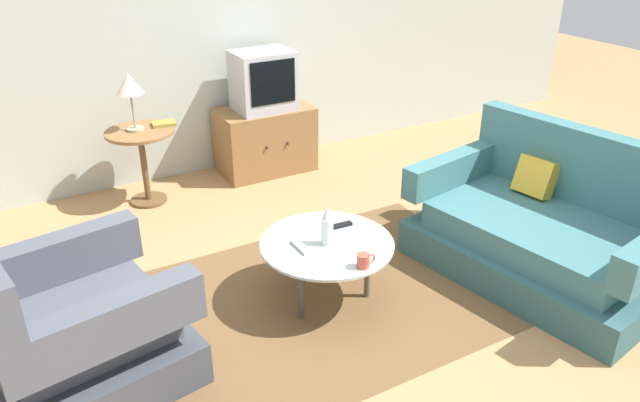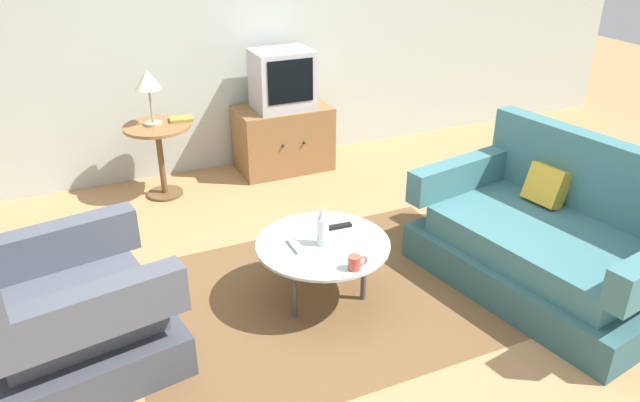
{
  "view_description": "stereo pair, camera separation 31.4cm",
  "coord_description": "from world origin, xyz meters",
  "px_view_note": "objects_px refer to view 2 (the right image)",
  "views": [
    {
      "loc": [
        -1.64,
        -2.59,
        2.26
      ],
      "look_at": [
        0.04,
        0.4,
        0.55
      ],
      "focal_mm": 34.13,
      "sensor_mm": 36.0,
      "label": 1
    },
    {
      "loc": [
        -1.36,
        -2.73,
        2.26
      ],
      "look_at": [
        0.04,
        0.4,
        0.55
      ],
      "focal_mm": 34.13,
      "sensor_mm": 36.0,
      "label": 2
    }
  ],
  "objects_px": {
    "tv_stand": "(283,138)",
    "vase": "(323,226)",
    "coffee_table": "(323,247)",
    "tv_remote_silver": "(296,246)",
    "book": "(181,119)",
    "side_table": "(159,145)",
    "couch": "(551,242)",
    "tv_remote_dark": "(338,227)",
    "table_lamp": "(148,82)",
    "mug": "(355,263)",
    "television": "(282,79)",
    "armchair": "(65,318)"
  },
  "relations": [
    {
      "from": "tv_remote_dark",
      "to": "tv_remote_silver",
      "type": "distance_m",
      "value": 0.35
    },
    {
      "from": "tv_remote_dark",
      "to": "television",
      "type": "bearing_deg",
      "value": 82.52
    },
    {
      "from": "television",
      "to": "tv_remote_dark",
      "type": "distance_m",
      "value": 1.97
    },
    {
      "from": "couch",
      "to": "tv_stand",
      "type": "xyz_separation_m",
      "value": [
        -0.88,
        2.47,
        -0.0
      ]
    },
    {
      "from": "mug",
      "to": "tv_remote_dark",
      "type": "height_order",
      "value": "mug"
    },
    {
      "from": "side_table",
      "to": "tv_remote_silver",
      "type": "bearing_deg",
      "value": -77.0
    },
    {
      "from": "television",
      "to": "tv_remote_dark",
      "type": "height_order",
      "value": "television"
    },
    {
      "from": "book",
      "to": "couch",
      "type": "bearing_deg",
      "value": -44.47
    },
    {
      "from": "coffee_table",
      "to": "vase",
      "type": "height_order",
      "value": "vase"
    },
    {
      "from": "couch",
      "to": "tv_remote_dark",
      "type": "xyz_separation_m",
      "value": [
        -1.25,
        0.56,
        0.12
      ]
    },
    {
      "from": "side_table",
      "to": "mug",
      "type": "distance_m",
      "value": 2.34
    },
    {
      "from": "vase",
      "to": "mug",
      "type": "bearing_deg",
      "value": -81.02
    },
    {
      "from": "couch",
      "to": "coffee_table",
      "type": "relative_size",
      "value": 2.12
    },
    {
      "from": "mug",
      "to": "television",
      "type": "bearing_deg",
      "value": 78.44
    },
    {
      "from": "vase",
      "to": "mug",
      "type": "xyz_separation_m",
      "value": [
        0.05,
        -0.32,
        -0.08
      ]
    },
    {
      "from": "tv_stand",
      "to": "table_lamp",
      "type": "relative_size",
      "value": 1.86
    },
    {
      "from": "tv_stand",
      "to": "tv_remote_silver",
      "type": "relative_size",
      "value": 4.81
    },
    {
      "from": "side_table",
      "to": "table_lamp",
      "type": "height_order",
      "value": "table_lamp"
    },
    {
      "from": "tv_stand",
      "to": "vase",
      "type": "bearing_deg",
      "value": -104.55
    },
    {
      "from": "coffee_table",
      "to": "side_table",
      "type": "height_order",
      "value": "side_table"
    },
    {
      "from": "coffee_table",
      "to": "tv_stand",
      "type": "distance_m",
      "value": 2.1
    },
    {
      "from": "side_table",
      "to": "tv_remote_dark",
      "type": "height_order",
      "value": "side_table"
    },
    {
      "from": "table_lamp",
      "to": "tv_remote_silver",
      "type": "xyz_separation_m",
      "value": [
        0.46,
        -1.92,
        -0.56
      ]
    },
    {
      "from": "side_table",
      "to": "tv_remote_silver",
      "type": "relative_size",
      "value": 3.58
    },
    {
      "from": "coffee_table",
      "to": "mug",
      "type": "distance_m",
      "value": 0.35
    },
    {
      "from": "table_lamp",
      "to": "tv_remote_dark",
      "type": "bearing_deg",
      "value": -66.32
    },
    {
      "from": "television",
      "to": "tv_remote_dark",
      "type": "bearing_deg",
      "value": -100.91
    },
    {
      "from": "side_table",
      "to": "tv_stand",
      "type": "height_order",
      "value": "side_table"
    },
    {
      "from": "couch",
      "to": "tv_remote_silver",
      "type": "height_order",
      "value": "couch"
    },
    {
      "from": "side_table",
      "to": "mug",
      "type": "xyz_separation_m",
      "value": [
        0.65,
        -2.25,
        -0.01
      ]
    },
    {
      "from": "vase",
      "to": "tv_remote_dark",
      "type": "xyz_separation_m",
      "value": [
        0.17,
        0.14,
        -0.11
      ]
    },
    {
      "from": "television",
      "to": "couch",
      "type": "bearing_deg",
      "value": -70.19
    },
    {
      "from": "coffee_table",
      "to": "mug",
      "type": "relative_size",
      "value": 6.88
    },
    {
      "from": "tv_stand",
      "to": "tv_remote_silver",
      "type": "distance_m",
      "value": 2.14
    },
    {
      "from": "coffee_table",
      "to": "book",
      "type": "relative_size",
      "value": 4.04
    },
    {
      "from": "coffee_table",
      "to": "tv_remote_silver",
      "type": "relative_size",
      "value": 4.69
    },
    {
      "from": "television",
      "to": "mug",
      "type": "distance_m",
      "value": 2.44
    },
    {
      "from": "side_table",
      "to": "television",
      "type": "distance_m",
      "value": 1.21
    },
    {
      "from": "armchair",
      "to": "vase",
      "type": "height_order",
      "value": "armchair"
    },
    {
      "from": "armchair",
      "to": "television",
      "type": "xyz_separation_m",
      "value": [
        2.0,
        2.04,
        0.53
      ]
    },
    {
      "from": "tv_remote_dark",
      "to": "tv_remote_silver",
      "type": "bearing_deg",
      "value": -158.06
    },
    {
      "from": "armchair",
      "to": "television",
      "type": "relative_size",
      "value": 2.06
    },
    {
      "from": "armchair",
      "to": "tv_stand",
      "type": "bearing_deg",
      "value": 125.98
    },
    {
      "from": "vase",
      "to": "tv_stand",
      "type": "bearing_deg",
      "value": 75.45
    },
    {
      "from": "vase",
      "to": "side_table",
      "type": "bearing_deg",
      "value": 107.34
    },
    {
      "from": "table_lamp",
      "to": "vase",
      "type": "xyz_separation_m",
      "value": [
        0.62,
        -1.95,
        -0.45
      ]
    },
    {
      "from": "mug",
      "to": "book",
      "type": "bearing_deg",
      "value": 101.01
    },
    {
      "from": "coffee_table",
      "to": "book",
      "type": "distance_m",
      "value": 2.0
    },
    {
      "from": "table_lamp",
      "to": "tv_remote_dark",
      "type": "height_order",
      "value": "table_lamp"
    },
    {
      "from": "television",
      "to": "coffee_table",
      "type": "bearing_deg",
      "value": -104.6
    }
  ]
}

